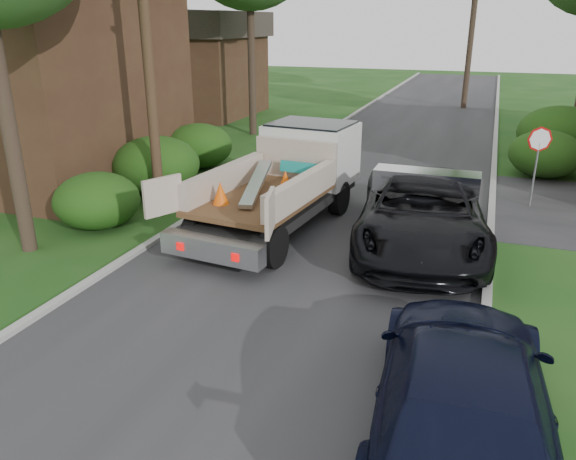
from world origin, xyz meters
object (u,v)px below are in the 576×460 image
(house_left_far, at_px, (193,62))
(navy_suv, at_px, (462,391))
(flatbed_truck, at_px, (293,171))
(house_left_near, at_px, (20,55))
(stop_sign, at_px, (538,150))
(utility_pole, at_px, (146,30))
(black_pickup, at_px, (422,212))

(house_left_far, distance_m, navy_suv, 30.07)
(flatbed_truck, distance_m, navy_suv, 9.52)
(house_left_near, bearing_deg, house_left_far, 95.71)
(house_left_near, bearing_deg, navy_suv, -31.02)
(stop_sign, distance_m, utility_pole, 11.91)
(stop_sign, height_order, house_left_far, house_left_far)
(stop_sign, xyz_separation_m, house_left_far, (-18.70, 13.00, 1.27))
(flatbed_truck, height_order, navy_suv, flatbed_truck)
(stop_sign, xyz_separation_m, black_pickup, (-2.80, -4.50, -0.86))
(house_left_near, bearing_deg, black_pickup, -9.85)
(utility_pole, relative_size, black_pickup, 1.51)
(stop_sign, height_order, flatbed_truck, flatbed_truck)
(house_left_near, xyz_separation_m, black_pickup, (14.40, -2.50, -3.36))
(stop_sign, distance_m, house_left_near, 17.50)
(black_pickup, relative_size, navy_suv, 1.16)
(utility_pole, bearing_deg, flatbed_truck, 6.91)
(house_left_far, height_order, flatbed_truck, house_left_far)
(utility_pole, distance_m, flatbed_truck, 5.61)
(house_left_near, bearing_deg, stop_sign, 6.63)
(flatbed_truck, bearing_deg, black_pickup, -8.54)
(navy_suv, bearing_deg, house_left_far, -58.22)
(black_pickup, xyz_separation_m, navy_suv, (1.40, -7.00, -0.09))
(flatbed_truck, xyz_separation_m, black_pickup, (3.75, -0.98, -0.49))
(flatbed_truck, bearing_deg, house_left_far, 132.48)
(utility_pole, height_order, house_left_far, utility_pole)
(utility_pole, height_order, flatbed_truck, utility_pole)
(navy_suv, bearing_deg, flatbed_truck, -60.62)
(house_left_near, xyz_separation_m, flatbed_truck, (10.65, -1.52, -2.87))
(house_left_near, xyz_separation_m, house_left_far, (-1.50, 15.00, -1.23))
(utility_pole, bearing_deg, house_left_far, 115.23)
(stop_sign, relative_size, house_left_near, 0.26)
(house_left_far, distance_m, flatbed_truck, 20.57)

